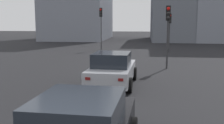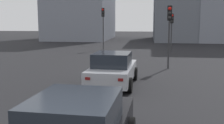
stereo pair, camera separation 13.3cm
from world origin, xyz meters
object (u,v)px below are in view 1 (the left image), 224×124
at_px(traffic_light_near_right, 168,24).
at_px(traffic_light_far_left, 101,20).
at_px(traffic_light_near_left, 170,25).
at_px(car_silver_lead, 112,69).

xyz_separation_m(traffic_light_near_right, traffic_light_far_left, (10.97, 5.95, 0.32)).
relative_size(traffic_light_near_left, traffic_light_near_right, 0.95).
bearing_deg(traffic_light_near_right, traffic_light_far_left, -147.64).
bearing_deg(car_silver_lead, traffic_light_near_left, -12.72).
height_order(car_silver_lead, traffic_light_near_left, traffic_light_near_left).
height_order(traffic_light_near_left, traffic_light_far_left, traffic_light_far_left).
relative_size(car_silver_lead, traffic_light_far_left, 0.97).
xyz_separation_m(car_silver_lead, traffic_light_far_left, (15.76, 3.13, 2.37)).
distance_m(traffic_light_near_right, traffic_light_far_left, 12.49).
bearing_deg(traffic_light_far_left, traffic_light_near_right, 33.76).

